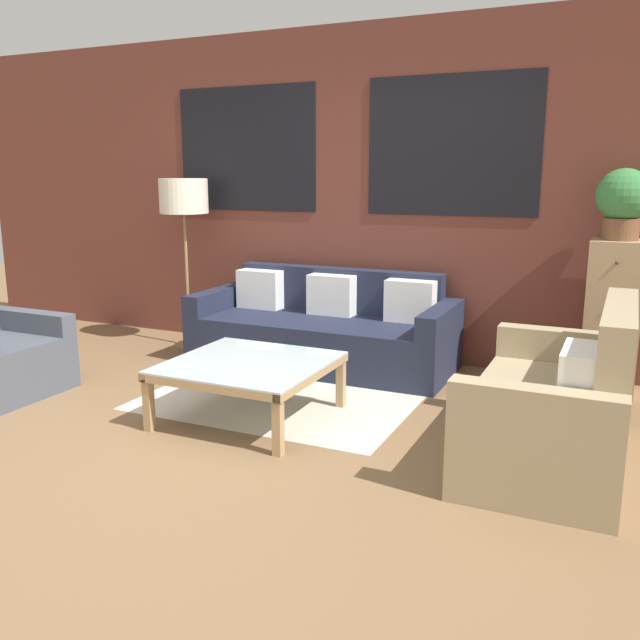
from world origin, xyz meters
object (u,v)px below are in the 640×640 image
at_px(couch_dark, 324,331).
at_px(coffee_table, 249,369).
at_px(floor_lamp, 184,201).
at_px(settee_vintage, 558,410).
at_px(potted_plant, 623,200).
at_px(drawer_cabinet, 612,317).

height_order(couch_dark, coffee_table, couch_dark).
xyz_separation_m(couch_dark, floor_lamp, (-1.41, 0.05, 1.05)).
bearing_deg(couch_dark, floor_lamp, 177.99).
relative_size(settee_vintage, potted_plant, 2.87).
bearing_deg(drawer_cabinet, potted_plant, 90.00).
height_order(couch_dark, potted_plant, potted_plant).
distance_m(settee_vintage, potted_plant, 1.87).
distance_m(settee_vintage, drawer_cabinet, 1.55).
xyz_separation_m(settee_vintage, drawer_cabinet, (0.21, 1.51, 0.25)).
height_order(settee_vintage, potted_plant, potted_plant).
bearing_deg(coffee_table, drawer_cabinet, 37.15).
distance_m(couch_dark, coffee_table, 1.40).
height_order(floor_lamp, potted_plant, potted_plant).
xyz_separation_m(couch_dark, coffee_table, (0.09, -1.39, 0.05)).
xyz_separation_m(coffee_table, potted_plant, (2.12, 1.60, 1.06)).
height_order(couch_dark, floor_lamp, floor_lamp).
bearing_deg(couch_dark, potted_plant, 5.42).
bearing_deg(settee_vintage, couch_dark, 146.92).
height_order(couch_dark, drawer_cabinet, drawer_cabinet).
xyz_separation_m(drawer_cabinet, potted_plant, (-0.00, 0.00, 0.84)).
bearing_deg(floor_lamp, potted_plant, 2.52).
xyz_separation_m(couch_dark, drawer_cabinet, (2.21, 0.21, 0.28)).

